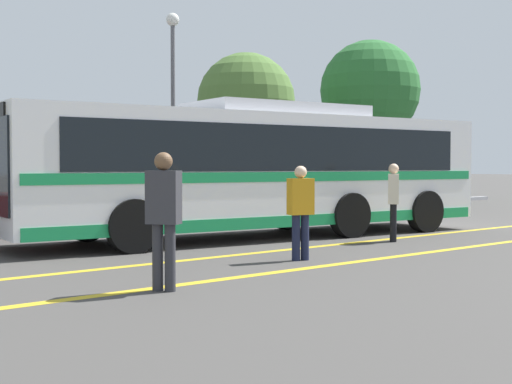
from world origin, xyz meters
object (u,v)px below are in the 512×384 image
Objects in this scene: tree_2 at (370,90)px; pedestrian_2 at (164,212)px; pedestrian_0 at (393,197)px; street_lamp at (173,82)px; pedestrian_1 at (301,207)px; parked_car_2 at (184,196)px; transit_bus at (257,168)px; tree_1 at (246,102)px.

pedestrian_2 is at bearing -145.75° from tree_2.
street_lamp is at bearing 45.50° from pedestrian_0.
pedestrian_2 is at bearing 32.16° from pedestrian_1.
parked_car_2 is 14.23m from tree_2.
street_lamp is at bearing -171.99° from tree_2.
street_lamp is (8.00, 11.73, 3.31)m from pedestrian_2.
transit_bus reaches higher than pedestrian_0.
tree_1 is (5.51, 2.94, -0.15)m from street_lamp.
tree_1 is (8.16, 10.23, 2.62)m from transit_bus.
parked_car_2 is 8.87m from pedestrian_1.
pedestrian_0 reaches higher than parked_car_2.
tree_1 is (6.56, 12.79, 3.24)m from pedestrian_0.
tree_2 reaches higher than pedestrian_0.
parked_car_2 is at bearing 53.70° from pedestrian_0.
tree_2 is at bearing -89.57° from pedestrian_2.
pedestrian_0 is 14.74m from tree_1.
parked_car_2 is 7.36m from pedestrian_0.
pedestrian_2 is 20.18m from tree_1.
pedestrian_1 is at bearing -142.72° from tree_2.
pedestrian_2 reaches higher than pedestrian_1.
transit_bus is 7.38× the size of pedestrian_1.
transit_bus is 1.64× the size of tree_2.
street_lamp reaches higher than transit_bus.
transit_bus is at bearing 83.58° from pedestrian_0.
transit_bus is 17.18m from tree_2.
pedestrian_2 is 0.29× the size of tree_1.
street_lamp is at bearing -151.91° from tree_1.
pedestrian_2 is 24.06m from tree_2.
pedestrian_0 is at bearing -0.86° from parked_car_2.
tree_2 reaches higher than parked_car_2.
parked_car_2 is at bearing -69.70° from pedestrian_2.
pedestrian_0 is at bearing -137.83° from tree_2.
street_lamp reaches higher than parked_car_2.
street_lamp is (1.06, 9.85, 3.39)m from pedestrian_0.
tree_2 is (12.68, 11.49, 4.03)m from pedestrian_0.
tree_1 reaches higher than parked_car_2.
tree_2 reaches higher than street_lamp.
pedestrian_2 is 0.25× the size of tree_2.
street_lamp is 6.24m from tree_1.
tree_2 is at bearing -50.89° from transit_bus.
tree_1 is at bearing -110.76° from pedestrian_1.
pedestrian_1 is at bearing 157.44° from transit_bus.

